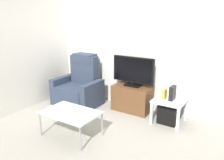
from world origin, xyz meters
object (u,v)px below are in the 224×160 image
object	(u,v)px
tv_stand	(132,98)
recliner_armchair	(79,87)
subwoofer_box	(169,114)
television	(133,71)
game_console	(172,93)
coffee_table	(71,114)
cell_phone	(72,111)
side_table	(170,103)
book_upright	(164,94)

from	to	relation	value
tv_stand	recliner_armchair	distance (m)	1.20
recliner_armchair	subwoofer_box	bearing A→B (deg)	10.23
television	recliner_armchair	bearing A→B (deg)	-166.06
game_console	coffee_table	bearing A→B (deg)	-132.68
cell_phone	television	bearing A→B (deg)	80.93
recliner_armchair	game_console	size ratio (longest dim) A/B	4.31
recliner_armchair	coffee_table	size ratio (longest dim) A/B	1.20
tv_stand	television	world-z (taller)	television
recliner_armchair	side_table	distance (m)	1.99
television	book_upright	size ratio (longest dim) A/B	4.86
book_upright	cell_phone	bearing A→B (deg)	-130.84
tv_stand	cell_phone	bearing A→B (deg)	-104.68
book_upright	game_console	world-z (taller)	game_console
recliner_armchair	book_upright	bearing A→B (deg)	9.87
game_console	cell_phone	distance (m)	1.76
side_table	subwoofer_box	world-z (taller)	side_table
subwoofer_box	television	bearing A→B (deg)	171.06
television	game_console	distance (m)	0.90
television	recliner_armchair	world-z (taller)	television
coffee_table	cell_phone	bearing A→B (deg)	85.79
game_console	coffee_table	distance (m)	1.80
side_table	cell_phone	bearing A→B (deg)	-132.92
television	cell_phone	bearing A→B (deg)	-104.49
tv_stand	coffee_table	xyz separation A→B (m)	(-0.36, -1.41, 0.12)
television	game_console	xyz separation A→B (m)	(0.85, -0.12, -0.27)
recliner_armchair	coffee_table	xyz separation A→B (m)	(0.80, -1.14, 0.01)
subwoofer_box	cell_phone	world-z (taller)	cell_phone
side_table	subwoofer_box	xyz separation A→B (m)	(-0.00, -0.00, -0.21)
game_console	subwoofer_box	bearing A→B (deg)	-164.05
television	coffee_table	xyz separation A→B (m)	(-0.36, -1.43, -0.45)
side_table	coffee_table	world-z (taller)	side_table
tv_stand	television	distance (m)	0.57
book_upright	cell_phone	size ratio (longest dim) A/B	1.19
tv_stand	book_upright	distance (m)	0.77
recliner_armchair	coffee_table	world-z (taller)	recliner_armchair
side_table	television	bearing A→B (deg)	171.06
subwoofer_box	cell_phone	size ratio (longest dim) A/B	2.23
television	game_console	bearing A→B (deg)	-7.92
tv_stand	television	xyz separation A→B (m)	(-0.00, 0.02, 0.57)
book_upright	tv_stand	bearing A→B (deg)	169.74
recliner_armchair	side_table	world-z (taller)	recliner_armchair
tv_stand	subwoofer_box	world-z (taller)	tv_stand
tv_stand	game_console	world-z (taller)	game_console
television	side_table	distance (m)	0.94
side_table	coffee_table	distance (m)	1.76
book_upright	side_table	bearing A→B (deg)	11.31
television	game_console	world-z (taller)	television
coffee_table	cell_phone	distance (m)	0.05
television	subwoofer_box	bearing A→B (deg)	-8.94
side_table	subwoofer_box	size ratio (longest dim) A/B	1.61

